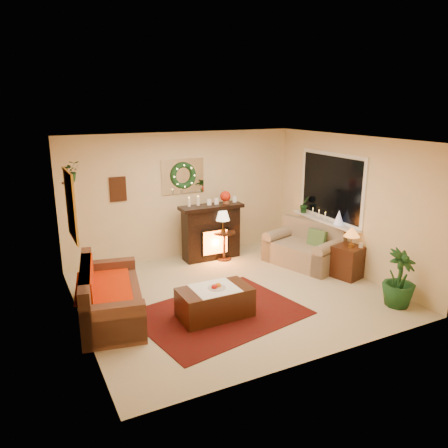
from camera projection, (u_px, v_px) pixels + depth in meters
name	position (u px, v px, depth m)	size (l,w,h in m)	color
floor	(233.00, 293.00, 7.51)	(5.00, 5.00, 0.00)	beige
ceiling	(234.00, 140.00, 6.81)	(5.00, 5.00, 0.00)	white
wall_back	(183.00, 195.00, 9.10)	(5.00, 5.00, 0.00)	#EFD88C
wall_front	(322.00, 264.00, 5.23)	(5.00, 5.00, 0.00)	#EFD88C
wall_left	(75.00, 241.00, 6.08)	(4.50, 4.50, 0.00)	#EFD88C
wall_right	(350.00, 205.00, 8.25)	(4.50, 4.50, 0.00)	#EFD88C
area_rug	(220.00, 313.00, 6.79)	(2.44, 1.83, 0.01)	#3C090B
sofa	(111.00, 290.00, 6.59)	(0.85, 1.94, 0.83)	brown
red_throw	(103.00, 286.00, 6.69)	(0.81, 1.32, 0.02)	red
fireplace	(211.00, 233.00, 9.07)	(1.17, 0.37, 1.07)	black
poinsettia	(225.00, 196.00, 9.00)	(0.22, 0.22, 0.22)	red
mantel_candle_a	(189.00, 202.00, 8.65)	(0.06, 0.06, 0.17)	#F4EBCC
mantel_candle_b	(198.00, 201.00, 8.75)	(0.06, 0.06, 0.18)	white
mantel_mirror	(183.00, 176.00, 8.97)	(0.92, 0.02, 0.72)	white
wreath	(184.00, 176.00, 8.93)	(0.55, 0.55, 0.11)	#194719
wall_art	(118.00, 189.00, 8.43)	(0.32, 0.03, 0.48)	#381E11
gold_mirror	(71.00, 205.00, 6.22)	(0.03, 0.84, 1.00)	gold
hanging_plant	(72.00, 181.00, 6.87)	(0.33, 0.28, 0.36)	#194719
loveseat	(303.00, 245.00, 8.73)	(0.85, 1.47, 0.85)	gray
window_frame	(331.00, 187.00, 8.65)	(0.03, 1.86, 1.36)	white
window_glass	(331.00, 187.00, 8.64)	(0.02, 1.70, 1.22)	black
window_sill	(325.00, 221.00, 8.78)	(0.22, 1.86, 0.04)	white
mini_tree	(339.00, 217.00, 8.38)	(0.19, 0.19, 0.28)	silver
sill_plant	(304.00, 204.00, 9.28)	(0.25, 0.20, 0.46)	black
side_table_round	(224.00, 245.00, 9.04)	(0.47, 0.47, 0.61)	#402219
lamp_cream	(223.00, 219.00, 8.88)	(0.29, 0.29, 0.44)	beige
end_table_square	(348.00, 263.00, 8.15)	(0.49, 0.49, 0.60)	#422E1C
lamp_tiffany	(351.00, 240.00, 7.98)	(0.29, 0.29, 0.43)	#DB5C17
coffee_table	(215.00, 304.00, 6.64)	(1.10, 0.60, 0.46)	#502418
fruit_bowl	(217.00, 289.00, 6.58)	(0.27, 0.27, 0.06)	beige
floor_palm	(399.00, 279.00, 6.94)	(1.56, 1.56, 2.78)	#193117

